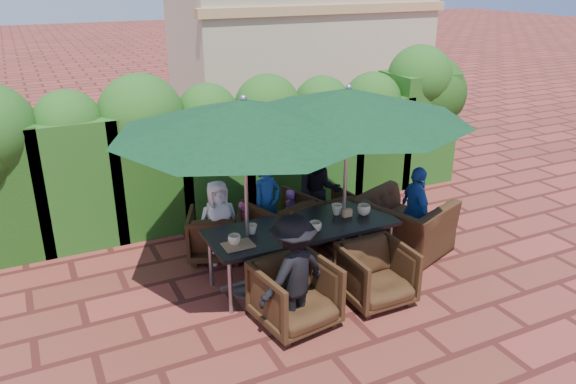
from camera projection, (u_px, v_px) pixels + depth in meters
name	position (u px, v px, depth m)	size (l,w,h in m)	color
ground	(305.00, 271.00, 7.44)	(80.00, 80.00, 0.00)	maroon
dining_table	(302.00, 231.00, 7.03)	(2.41, 0.90, 0.75)	black
umbrella_left	(244.00, 117.00, 6.20)	(3.02, 3.02, 2.46)	gray
umbrella_right	(348.00, 104.00, 6.76)	(3.01, 3.01, 2.46)	gray
chair_far_left	(216.00, 232.00, 7.70)	(0.73, 0.68, 0.75)	black
chair_far_mid	(282.00, 222.00, 7.87)	(0.84, 0.79, 0.87)	black
chair_far_right	(327.00, 211.00, 8.40)	(0.70, 0.65, 0.72)	black
chair_near_left	(295.00, 291.00, 6.20)	(0.81, 0.76, 0.83)	black
chair_near_right	(377.00, 272.00, 6.65)	(0.76, 0.72, 0.79)	black
chair_end_right	(404.00, 216.00, 7.83)	(1.19, 0.77, 1.04)	black
adult_far_left	(219.00, 222.00, 7.52)	(0.57, 0.34, 1.16)	silver
adult_far_mid	(267.00, 205.00, 7.90)	(0.46, 0.37, 1.27)	#2052AE
adult_far_right	(318.00, 193.00, 8.18)	(0.67, 0.41, 1.39)	black
adult_near_left	(293.00, 274.00, 6.03)	(0.87, 0.40, 1.37)	black
adult_end_right	(416.00, 211.00, 7.71)	(0.75, 0.37, 1.27)	#2052AE
child_left	(245.00, 227.00, 7.85)	(0.27, 0.22, 0.75)	#E9529D
child_right	(292.00, 216.00, 8.16)	(0.28, 0.23, 0.79)	#9C55B8
pedestrian_a	(291.00, 127.00, 11.27)	(1.43, 0.51, 1.54)	#279048
pedestrian_b	(317.00, 120.00, 11.72)	(0.76, 0.46, 1.58)	#E9529D
pedestrian_c	(360.00, 116.00, 12.06)	(1.00, 0.46, 1.56)	gray
cup_a	(234.00, 240.00, 6.51)	(0.15, 0.15, 0.12)	beige
cup_b	(252.00, 229.00, 6.78)	(0.13, 0.13, 0.12)	beige
cup_c	(315.00, 227.00, 6.83)	(0.16, 0.16, 0.12)	beige
cup_d	(337.00, 209.00, 7.31)	(0.15, 0.15, 0.14)	beige
cup_e	(364.00, 210.00, 7.30)	(0.17, 0.17, 0.14)	beige
ketchup_bottle	(296.00, 221.00, 6.93)	(0.04, 0.04, 0.17)	#B20C0A
sauce_bottle	(291.00, 218.00, 7.01)	(0.04, 0.04, 0.17)	#4C230C
serving_tray	(238.00, 245.00, 6.49)	(0.35, 0.25, 0.02)	#A57650
number_block_left	(290.00, 226.00, 6.87)	(0.12, 0.06, 0.10)	#DCB071
number_block_right	(347.00, 213.00, 7.25)	(0.12, 0.06, 0.10)	#DCB071
hedge_wall	(224.00, 135.00, 8.79)	(9.10, 1.60, 2.50)	#12390F
building	(301.00, 60.00, 14.11)	(6.20, 3.08, 3.20)	tan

